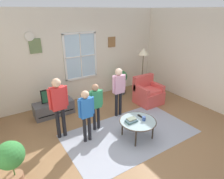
# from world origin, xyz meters

# --- Properties ---
(ground_plane) EXTENTS (6.46, 6.00, 0.02)m
(ground_plane) POSITION_xyz_m (0.00, 0.00, -0.01)
(ground_plane) COLOR olive
(back_wall) EXTENTS (5.86, 0.17, 2.88)m
(back_wall) POSITION_xyz_m (-0.00, 2.76, 1.44)
(back_wall) COLOR beige
(back_wall) RESTS_ON ground_plane
(side_wall_right) EXTENTS (0.12, 5.40, 2.88)m
(side_wall_right) POSITION_xyz_m (2.99, 0.00, 1.44)
(side_wall_right) COLOR beige
(side_wall_right) RESTS_ON ground_plane
(area_rug) EXTENTS (3.11, 1.81, 0.01)m
(area_rug) POSITION_xyz_m (0.09, 0.13, 0.00)
(area_rug) COLOR #999EAD
(area_rug) RESTS_ON ground_plane
(tv_stand) EXTENTS (1.09, 0.47, 0.40)m
(tv_stand) POSITION_xyz_m (-1.17, 2.05, 0.20)
(tv_stand) COLOR #4C4C51
(tv_stand) RESTS_ON ground_plane
(television) EXTENTS (0.62, 0.08, 0.41)m
(television) POSITION_xyz_m (-1.17, 2.05, 0.62)
(television) COLOR #4C4C4C
(television) RESTS_ON tv_stand
(armchair) EXTENTS (0.76, 0.74, 0.87)m
(armchair) POSITION_xyz_m (1.62, 1.18, 0.33)
(armchair) COLOR #D14C47
(armchair) RESTS_ON ground_plane
(coffee_table) EXTENTS (0.86, 0.86, 0.45)m
(coffee_table) POSITION_xyz_m (0.15, -0.06, 0.42)
(coffee_table) COLOR #99B2B7
(coffee_table) RESTS_ON ground_plane
(book_stack) EXTENTS (0.27, 0.17, 0.08)m
(book_stack) POSITION_xyz_m (0.00, -0.01, 0.48)
(book_stack) COLOR #3A635F
(book_stack) RESTS_ON coffee_table
(cup) EXTENTS (0.08, 0.08, 0.10)m
(cup) POSITION_xyz_m (0.27, -0.13, 0.49)
(cup) COLOR #334C8C
(cup) RESTS_ON coffee_table
(remote_near_books) EXTENTS (0.05, 0.14, 0.02)m
(remote_near_books) POSITION_xyz_m (0.32, 0.06, 0.45)
(remote_near_books) COLOR black
(remote_near_books) RESTS_ON coffee_table
(person_green_shirt) EXTENTS (0.37, 0.17, 1.22)m
(person_green_shirt) POSITION_xyz_m (-0.50, 0.75, 0.77)
(person_green_shirt) COLOR black
(person_green_shirt) RESTS_ON ground_plane
(person_pink_shirt) EXTENTS (0.42, 0.19, 1.40)m
(person_pink_shirt) POSITION_xyz_m (0.35, 1.02, 0.88)
(person_pink_shirt) COLOR black
(person_pink_shirt) RESTS_ON ground_plane
(person_blue_shirt) EXTENTS (0.38, 0.17, 1.26)m
(person_blue_shirt) POSITION_xyz_m (-0.90, 0.45, 0.79)
(person_blue_shirt) COLOR black
(person_blue_shirt) RESTS_ON ground_plane
(person_red_shirt) EXTENTS (0.44, 0.20, 1.47)m
(person_red_shirt) POSITION_xyz_m (-1.34, 0.92, 0.92)
(person_red_shirt) COLOR black
(person_red_shirt) RESTS_ON ground_plane
(potted_plant_by_window) EXTENTS (0.43, 0.43, 0.86)m
(potted_plant_by_window) POSITION_xyz_m (1.32, 2.26, 0.52)
(potted_plant_by_window) COLOR #4C565B
(potted_plant_by_window) RESTS_ON ground_plane
(potted_plant_corner) EXTENTS (0.46, 0.46, 0.87)m
(potted_plant_corner) POSITION_xyz_m (-2.48, 0.01, 0.57)
(potted_plant_corner) COLOR #9E6B4C
(potted_plant_corner) RESTS_ON ground_plane
(floor_lamp) EXTENTS (0.32, 0.32, 1.68)m
(floor_lamp) POSITION_xyz_m (1.82, 1.73, 1.40)
(floor_lamp) COLOR black
(floor_lamp) RESTS_ON ground_plane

